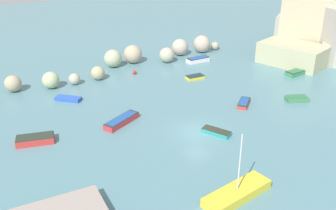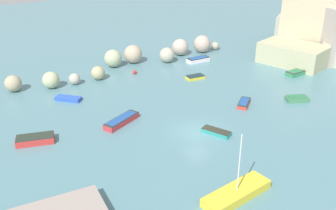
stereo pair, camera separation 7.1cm
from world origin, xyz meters
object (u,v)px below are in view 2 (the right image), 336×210
Objects in this scene: moored_boat_4 at (195,77)px; moored_boat_7 at (297,99)px; moored_boat_8 at (198,59)px; moored_boat_9 at (244,103)px; moored_boat_0 at (237,193)px; moored_boat_3 at (35,139)px; channel_buoy at (135,72)px; moored_boat_2 at (68,99)px; moored_boat_10 at (295,73)px; moored_boat_6 at (122,121)px; moored_boat_1 at (216,132)px.

moored_boat_7 is at bearing -59.74° from moored_boat_4.
moored_boat_8 reaches higher than moored_boat_9.
moored_boat_0 is 19.27m from moored_boat_3.
moored_boat_3 is 1.28× the size of moored_boat_9.
moored_boat_0 reaches higher than channel_buoy.
moored_boat_2 is at bearing -168.83° from moored_boat_8.
moored_boat_3 is at bearing 132.02° from moored_boat_9.
moored_boat_4 is 13.71m from moored_boat_10.
moored_boat_2 is 20.22m from moored_boat_9.
moored_boat_0 is 1.58× the size of moored_boat_3.
moored_boat_3 reaches higher than moored_boat_2.
moored_boat_2 is at bearing -163.68° from channel_buoy.
channel_buoy is 21.82m from moored_boat_10.
moored_boat_0 is 2.22× the size of moored_boat_10.
moored_boat_4 is at bearing -38.35° from moored_boat_7.
moored_boat_3 reaches higher than moored_boat_6.
moored_boat_10 is at bearing -153.04° from moored_boat_0.
moored_boat_7 is at bearing -108.98° from moored_boat_1.
moored_boat_7 is at bearing 139.87° from moored_boat_6.
moored_boat_10 is (12.61, 2.93, 0.07)m from moored_boat_9.
channel_buoy is 10.47m from moored_boat_8.
moored_boat_6 reaches higher than channel_buoy.
moored_boat_10 is at bearing -21.78° from moored_boat_4.
channel_buoy is 19.13m from moored_boat_1.
moored_boat_1 is at bearing -9.33° from moored_boat_3.
moored_boat_1 is 12.86m from moored_boat_7.
moored_boat_2 is (-10.77, -3.15, -0.06)m from channel_buoy.
moored_boat_6 is 20.46m from moored_boat_7.
moored_boat_4 is 0.96× the size of moored_boat_10.
moored_boat_1 is 1.04× the size of moored_boat_9.
moored_boat_9 is (-0.69, -9.70, 0.04)m from moored_boat_4.
moored_boat_0 is at bearing 126.26° from moored_boat_1.
channel_buoy is 16.55m from moored_boat_9.
moored_boat_0 is 24.77m from moored_boat_4.
moored_boat_8 is (17.60, 26.35, -0.04)m from moored_boat_0.
moored_boat_4 is 0.72× the size of moored_boat_8.
moored_boat_0 is 1.94× the size of moored_boat_1.
moored_boat_10 is (24.82, 14.38, -0.06)m from moored_boat_0.
moored_boat_2 is 30.02m from moored_boat_10.
moored_boat_0 reaches higher than moored_boat_6.
moored_boat_8 is at bearing -59.39° from moored_boat_7.
channel_buoy is 11.22m from moored_boat_2.
moored_boat_4 is at bearing -52.15° from moored_boat_1.
moored_boat_3 is (-15.00, 8.41, 0.13)m from moored_boat_1.
moored_boat_4 is at bearing 51.08° from moored_boat_9.
moored_boat_8 is (4.70, 5.21, 0.13)m from moored_boat_4.
moored_boat_10 is (28.42, -9.68, 0.11)m from moored_boat_2.
moored_boat_9 reaches higher than moored_boat_2.
moored_boat_6 is at bearing -26.30° from moored_boat_2.
moored_boat_10 reaches higher than moored_boat_7.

